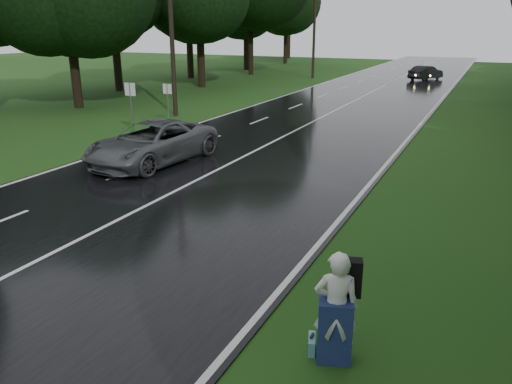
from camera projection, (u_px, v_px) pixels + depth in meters
ground at (5, 278)px, 11.21m from camera, size 160.00×160.00×0.00m
road at (307, 125)px, 28.35m from camera, size 12.00×140.00×0.04m
lane_center at (307, 124)px, 28.34m from camera, size 0.12×140.00×0.01m
grey_car at (152, 143)px, 20.24m from camera, size 3.32×6.24×1.67m
far_car at (426, 73)px, 51.39m from camera, size 3.15×4.52×1.41m
hitchhiker at (337, 311)px, 8.20m from camera, size 0.85×0.81×2.02m
suitcase at (312, 344)px, 8.67m from camera, size 0.24×0.42×0.29m
utility_pole_mid at (176, 116)px, 31.29m from camera, size 1.80×0.28×9.98m
utility_pole_far at (313, 78)px, 53.59m from camera, size 1.80×0.28×9.23m
road_sign_a at (134, 135)px, 25.79m from camera, size 0.64×0.10×2.66m
road_sign_b at (169, 125)px, 28.53m from camera, size 0.55×0.10×2.30m
tree_left_d at (79, 108)px, 34.43m from camera, size 8.42×8.42×13.16m
tree_left_e at (202, 87)px, 45.95m from camera, size 9.32×9.32×14.56m
tree_left_f at (251, 74)px, 57.50m from camera, size 11.70×11.70×18.28m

